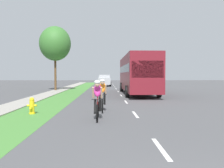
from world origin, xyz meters
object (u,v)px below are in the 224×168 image
suv_silver (104,80)px  street_tree_near (55,44)px  cyclist_trailing (102,95)px  bus_maroon (137,73)px  cyclist_lead (98,99)px  fire_hydrant_yellow (32,106)px

suv_silver → street_tree_near: 13.22m
cyclist_trailing → bus_maroon: (3.09, 11.00, 1.17)m
cyclist_lead → cyclist_trailing: (0.17, 2.20, 0.00)m
cyclist_lead → suv_silver: bearing=89.8°
fire_hydrant_yellow → cyclist_lead: (3.03, -1.53, 0.44)m
cyclist_lead → cyclist_trailing: bearing=85.7°
fire_hydrant_yellow → cyclist_trailing: cyclist_trailing is taller
street_tree_near → cyclist_trailing: bearing=-70.9°
fire_hydrant_yellow → street_tree_near: size_ratio=0.11×
cyclist_lead → suv_silver: 29.42m
suv_silver → street_tree_near: size_ratio=0.65×
suv_silver → bus_maroon: bearing=-79.0°
fire_hydrant_yellow → street_tree_near: 17.56m
cyclist_lead → street_tree_near: size_ratio=0.24×
suv_silver → cyclist_trailing: bearing=-89.9°
suv_silver → street_tree_near: (-5.48, -11.21, 4.35)m
cyclist_trailing → suv_silver: (-0.06, 27.22, 0.14)m
fire_hydrant_yellow → suv_silver: suv_silver is taller
cyclist_lead → cyclist_trailing: same height
bus_maroon → suv_silver: 16.56m
fire_hydrant_yellow → cyclist_lead: bearing=-26.7°
cyclist_trailing → cyclist_lead: bearing=-94.3°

